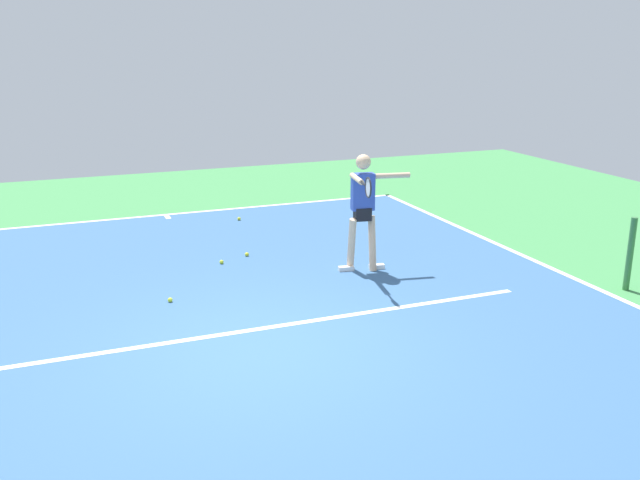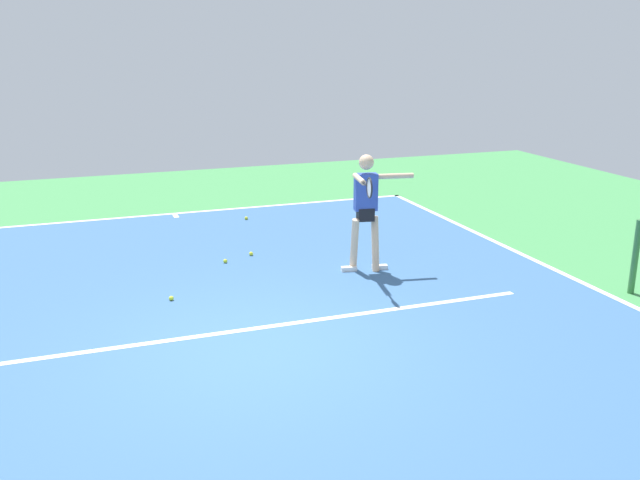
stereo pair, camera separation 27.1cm
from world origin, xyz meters
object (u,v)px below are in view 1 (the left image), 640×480
object	(u,v)px
tennis_ball_near_service_line	(222,262)
tennis_ball_near_player	(170,300)
tennis_ball_centre_court	(247,254)
tennis_ball_by_sideline	(239,219)
net_post	(630,254)
tennis_player	(364,204)

from	to	relation	value
tennis_ball_near_service_line	tennis_ball_near_player	size ratio (longest dim) A/B	1.00
tennis_ball_near_service_line	tennis_ball_centre_court	bearing A→B (deg)	-153.25
tennis_ball_by_sideline	net_post	bearing A→B (deg)	125.11
tennis_ball_near_service_line	tennis_ball_near_player	bearing A→B (deg)	52.77
tennis_ball_near_service_line	tennis_ball_near_player	xyz separation A→B (m)	(1.06, 1.39, 0.00)
tennis_ball_near_service_line	tennis_ball_by_sideline	size ratio (longest dim) A/B	1.00
tennis_player	tennis_ball_near_player	distance (m)	3.20
tennis_player	tennis_ball_near_service_line	bearing A→B (deg)	-19.69
tennis_player	tennis_ball_near_player	world-z (taller)	tennis_player
tennis_ball_by_sideline	tennis_ball_near_player	bearing A→B (deg)	62.86
tennis_ball_centre_court	tennis_ball_near_player	world-z (taller)	same
tennis_ball_centre_court	tennis_ball_near_player	size ratio (longest dim) A/B	1.00
tennis_player	tennis_ball_near_service_line	world-z (taller)	tennis_player
net_post	tennis_ball_by_sideline	bearing A→B (deg)	-54.89
tennis_ball_near_player	tennis_ball_near_service_line	bearing A→B (deg)	-127.23
tennis_ball_by_sideline	tennis_player	bearing A→B (deg)	104.74
tennis_ball_near_player	tennis_ball_by_sideline	size ratio (longest dim) A/B	1.00
tennis_ball_centre_court	tennis_ball_by_sideline	size ratio (longest dim) A/B	1.00
tennis_ball_centre_court	tennis_ball_by_sideline	xyz separation A→B (m)	(-0.50, -2.35, 0.00)
tennis_player	tennis_ball_centre_court	xyz separation A→B (m)	(1.47, -1.37, -1.02)
net_post	tennis_player	xyz separation A→B (m)	(3.16, -2.17, 0.52)
tennis_ball_centre_court	tennis_ball_by_sideline	distance (m)	2.40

